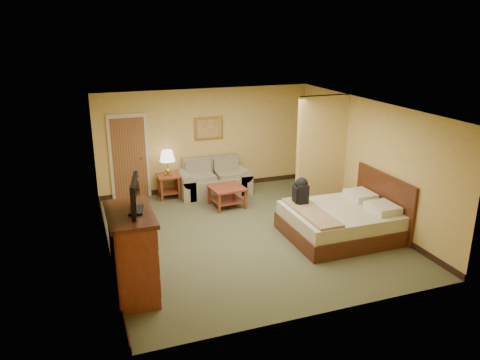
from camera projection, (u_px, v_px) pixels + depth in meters
name	position (u px, v px, depth m)	size (l,w,h in m)	color
floor	(248.00, 234.00, 9.60)	(6.00, 6.00, 0.00)	#515436
ceiling	(248.00, 107.00, 8.79)	(6.00, 6.00, 0.00)	white
back_wall	(206.00, 140.00, 11.87)	(5.50, 0.02, 2.60)	#D7B35B
left_wall	(104.00, 189.00, 8.31)	(0.02, 6.00, 2.60)	#D7B35B
right_wall	(367.00, 160.00, 10.08)	(0.02, 6.00, 2.60)	#D7B35B
partition	(321.00, 152.00, 10.71)	(1.20, 0.15, 2.60)	#D7B35B
door	(129.00, 157.00, 11.30)	(0.94, 0.16, 2.10)	beige
baseboard	(207.00, 186.00, 12.25)	(5.50, 0.02, 0.12)	black
loveseat	(214.00, 182.00, 11.83)	(1.78, 0.83, 0.90)	gray
side_table	(169.00, 183.00, 11.50)	(0.53, 0.53, 0.59)	maroon
table_lamp	(167.00, 157.00, 11.29)	(0.37, 0.37, 0.62)	#BB9544
coffee_table	(227.00, 192.00, 10.94)	(0.82, 0.82, 0.49)	maroon
wall_picture	(209.00, 128.00, 11.78)	(0.75, 0.04, 0.58)	#B78E3F
dresser	(133.00, 253.00, 7.25)	(0.68, 1.30, 1.39)	maroon
tv	(135.00, 196.00, 6.99)	(0.28, 0.83, 0.51)	black
bed	(345.00, 220.00, 9.41)	(2.20, 1.87, 1.21)	#431D0F
backpack	(301.00, 190.00, 9.45)	(0.26, 0.35, 0.57)	black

